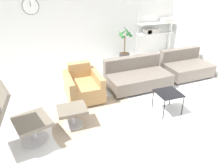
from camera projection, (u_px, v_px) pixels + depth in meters
ground_plane at (115, 117)px, 4.20m from camera, size 12.00×12.00×0.00m
wall_back at (77, 16)px, 6.22m from camera, size 12.00×0.09×2.80m
round_rug at (104, 122)px, 4.06m from camera, size 1.90×1.90×0.01m
lounge_chair at (5, 112)px, 3.13m from camera, size 1.09×0.80×1.18m
ottoman at (72, 112)px, 3.86m from camera, size 0.51×0.43×0.36m
armchair_red at (83, 87)px, 4.74m from camera, size 0.75×0.89×0.73m
couch_low at (137, 77)px, 5.29m from camera, size 1.52×0.93×0.67m
couch_second at (185, 67)px, 5.87m from camera, size 1.22×0.92×0.67m
side_table at (168, 95)px, 4.20m from camera, size 0.45×0.45×0.43m
potted_plant at (125, 50)px, 6.73m from camera, size 0.40×0.40×1.16m
shelf_unit at (156, 27)px, 7.02m from camera, size 1.21×0.28×1.65m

